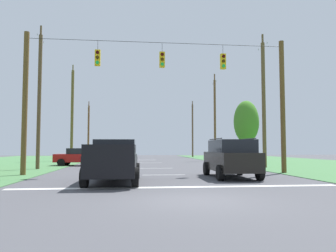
# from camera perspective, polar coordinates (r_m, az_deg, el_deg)

# --- Properties ---
(ground_plane) EXTENTS (120.00, 120.00, 0.00)m
(ground_plane) POSITION_cam_1_polar(r_m,az_deg,el_deg) (10.24, 4.45, -12.58)
(ground_plane) COLOR #47474C
(stop_bar_stripe) EXTENTS (13.32, 0.45, 0.01)m
(stop_bar_stripe) POSITION_cam_1_polar(r_m,az_deg,el_deg) (13.50, 1.78, -10.42)
(stop_bar_stripe) COLOR white
(stop_bar_stripe) RESTS_ON ground
(lane_dash_0) EXTENTS (2.50, 0.15, 0.01)m
(lane_dash_0) POSITION_cam_1_polar(r_m,az_deg,el_deg) (19.43, -0.72, -8.37)
(lane_dash_0) COLOR white
(lane_dash_0) RESTS_ON ground
(lane_dash_1) EXTENTS (2.50, 0.15, 0.01)m
(lane_dash_1) POSITION_cam_1_polar(r_m,az_deg,el_deg) (25.55, -2.06, -7.25)
(lane_dash_1) COLOR white
(lane_dash_1) RESTS_ON ground
(lane_dash_2) EXTENTS (2.50, 0.15, 0.01)m
(lane_dash_2) POSITION_cam_1_polar(r_m,az_deg,el_deg) (34.76, -3.18, -6.31)
(lane_dash_2) COLOR white
(lane_dash_2) RESTS_ON ground
(lane_dash_3) EXTENTS (2.50, 0.15, 0.01)m
(lane_dash_3) POSITION_cam_1_polar(r_m,az_deg,el_deg) (41.74, -3.70, -5.87)
(lane_dash_3) COLOR white
(lane_dash_3) RESTS_ON ground
(lane_dash_4) EXTENTS (2.50, 0.15, 0.01)m
(lane_dash_4) POSITION_cam_1_polar(r_m,az_deg,el_deg) (44.60, -3.86, -5.73)
(lane_dash_4) COLOR white
(lane_dash_4) RESTS_ON ground
(overhead_signal_span) EXTENTS (15.83, 0.31, 8.33)m
(overhead_signal_span) POSITION_cam_1_polar(r_m,az_deg,el_deg) (20.08, -1.46, 4.79)
(overhead_signal_span) COLOR brown
(overhead_signal_span) RESTS_ON ground
(pickup_truck) EXTENTS (2.42, 5.46, 1.95)m
(pickup_truck) POSITION_cam_1_polar(r_m,az_deg,el_deg) (15.42, -9.21, -5.95)
(pickup_truck) COLOR black
(pickup_truck) RESTS_ON ground
(suv_black) EXTENTS (2.30, 4.84, 2.05)m
(suv_black) POSITION_cam_1_polar(r_m,az_deg,el_deg) (17.95, 10.71, -5.31)
(suv_black) COLOR black
(suv_black) RESTS_ON ground
(distant_car_crossing_white) EXTENTS (2.22, 4.40, 1.52)m
(distant_car_crossing_white) POSITION_cam_1_polar(r_m,az_deg,el_deg) (34.20, -7.09, -5.01)
(distant_car_crossing_white) COLOR silver
(distant_car_crossing_white) RESTS_ON ground
(distant_car_oncoming) EXTENTS (4.43, 2.29, 1.52)m
(distant_car_oncoming) POSITION_cam_1_polar(r_m,az_deg,el_deg) (30.19, -14.75, -5.09)
(distant_car_oncoming) COLOR maroon
(distant_car_oncoming) RESTS_ON ground
(utility_pole_mid_right) EXTENTS (0.30, 1.84, 10.66)m
(utility_pole_mid_right) POSITION_cam_1_polar(r_m,az_deg,el_deg) (27.47, 16.08, 3.89)
(utility_pole_mid_right) COLOR brown
(utility_pole_mid_right) RESTS_ON ground
(utility_pole_far_right) EXTENTS (0.27, 1.95, 10.67)m
(utility_pole_far_right) POSITION_cam_1_polar(r_m,az_deg,el_deg) (41.19, 8.04, 1.32)
(utility_pole_far_right) COLOR brown
(utility_pole_far_right) RESTS_ON ground
(utility_pole_near_left) EXTENTS (0.26, 1.64, 9.35)m
(utility_pole_near_left) POSITION_cam_1_polar(r_m,az_deg,el_deg) (55.50, 4.23, -0.61)
(utility_pole_near_left) COLOR brown
(utility_pole_near_left) RESTS_ON ground
(utility_pole_far_left) EXTENTS (0.27, 1.84, 10.65)m
(utility_pole_far_left) POSITION_cam_1_polar(r_m,az_deg,el_deg) (26.27, -21.20, 4.41)
(utility_pole_far_left) COLOR brown
(utility_pole_far_left) RESTS_ON ground
(utility_pole_distant_right) EXTENTS (0.33, 1.80, 11.47)m
(utility_pole_distant_right) POSITION_cam_1_polar(r_m,az_deg,el_deg) (41.05, -16.11, 1.96)
(utility_pole_distant_right) COLOR brown
(utility_pole_distant_right) RESTS_ON ground
(utility_pole_distant_left) EXTENTS (0.30, 1.93, 9.21)m
(utility_pole_distant_left) POSITION_cam_1_polar(r_m,az_deg,el_deg) (56.30, -13.46, -0.61)
(utility_pole_distant_left) COLOR brown
(utility_pole_distant_left) RESTS_ON ground
(tree_roadside_right) EXTENTS (2.62, 2.62, 6.51)m
(tree_roadside_right) POSITION_cam_1_polar(r_m,az_deg,el_deg) (35.90, 13.26, 0.62)
(tree_roadside_right) COLOR brown
(tree_roadside_right) RESTS_ON ground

